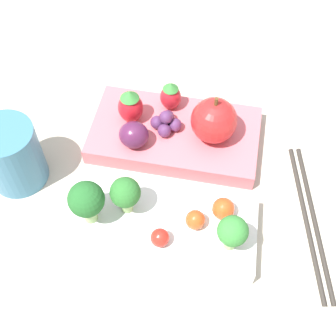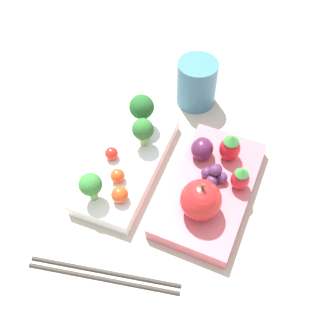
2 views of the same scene
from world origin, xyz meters
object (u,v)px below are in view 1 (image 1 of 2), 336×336
object	(u,v)px
grape_cluster	(166,122)
strawberry_0	(171,96)
broccoli_floret_0	(87,200)
strawberry_1	(130,106)
broccoli_floret_1	(125,193)
cherry_tomato_2	(195,220)
broccoli_floret_2	(233,232)
cherry_tomato_1	(160,238)
bento_box_savoury	(160,228)
plum	(134,135)
drinking_cup	(12,155)
chopsticks_pair	(311,219)
bento_box_fruit	(175,135)
cherry_tomato_0	(223,209)
apple	(214,120)

from	to	relation	value
grape_cluster	strawberry_0	bearing A→B (deg)	-88.94
broccoli_floret_0	strawberry_1	world-z (taller)	broccoli_floret_0
broccoli_floret_1	strawberry_0	size ratio (longest dim) A/B	1.24
broccoli_floret_1	cherry_tomato_2	bearing A→B (deg)	175.15
broccoli_floret_1	broccoli_floret_2	bearing A→B (deg)	168.01
cherry_tomato_2	grape_cluster	size ratio (longest dim) A/B	0.54
cherry_tomato_1	bento_box_savoury	bearing A→B (deg)	-79.31
bento_box_savoury	plum	world-z (taller)	plum
drinking_cup	chopsticks_pair	bearing A→B (deg)	179.95
strawberry_0	plum	xyz separation A→B (m)	(0.03, 0.07, -0.00)
broccoli_floret_2	grape_cluster	xyz separation A→B (m)	(0.10, -0.15, -0.02)
bento_box_fruit	grape_cluster	world-z (taller)	grape_cluster
cherry_tomato_2	drinking_cup	size ratio (longest dim) A/B	0.26
bento_box_fruit	drinking_cup	distance (m)	0.21
broccoli_floret_0	strawberry_0	bearing A→B (deg)	-107.88
grape_cluster	cherry_tomato_1	bearing A→B (deg)	97.98
grape_cluster	drinking_cup	world-z (taller)	drinking_cup
cherry_tomato_0	cherry_tomato_2	bearing A→B (deg)	32.50
strawberry_1	drinking_cup	distance (m)	0.16
bento_box_fruit	broccoli_floret_1	size ratio (longest dim) A/B	4.15
broccoli_floret_0	chopsticks_pair	distance (m)	0.26
strawberry_0	strawberry_1	distance (m)	0.06
strawberry_1	broccoli_floret_2	bearing A→B (deg)	132.30
apple	cherry_tomato_0	bearing A→B (deg)	102.79
drinking_cup	chopsticks_pair	xyz separation A→B (m)	(-0.36, 0.00, -0.04)
cherry_tomato_1	apple	bearing A→B (deg)	-103.39
drinking_cup	broccoli_floret_1	bearing A→B (deg)	166.19
cherry_tomato_0	cherry_tomato_2	size ratio (longest dim) A/B	1.15
strawberry_0	bento_box_fruit	bearing A→B (deg)	108.01
plum	drinking_cup	distance (m)	0.15
bento_box_fruit	strawberry_1	size ratio (longest dim) A/B	4.37
broccoli_floret_0	broccoli_floret_1	distance (m)	0.04
plum	broccoli_floret_2	bearing A→B (deg)	137.89
apple	cherry_tomato_2	bearing A→B (deg)	88.52
broccoli_floret_2	drinking_cup	bearing A→B (deg)	-13.00
broccoli_floret_1	cherry_tomato_1	size ratio (longest dim) A/B	2.53
cherry_tomato_0	grape_cluster	size ratio (longest dim) A/B	0.62
cherry_tomato_0	cherry_tomato_1	world-z (taller)	cherry_tomato_0
cherry_tomato_2	plum	bearing A→B (deg)	-47.77
broccoli_floret_0	strawberry_1	bearing A→B (deg)	-94.63
strawberry_1	broccoli_floret_1	bearing A→B (deg)	100.66
bento_box_savoury	apple	bearing A→B (deg)	-107.29
broccoli_floret_1	cherry_tomato_0	size ratio (longest dim) A/B	2.07
cherry_tomato_2	chopsticks_pair	bearing A→B (deg)	-162.21
plum	chopsticks_pair	xyz separation A→B (m)	(-0.23, 0.06, -0.04)
bento_box_fruit	cherry_tomato_2	bearing A→B (deg)	108.84
bento_box_fruit	cherry_tomato_2	size ratio (longest dim) A/B	9.85
grape_cluster	chopsticks_pair	size ratio (longest dim) A/B	0.20
cherry_tomato_0	strawberry_0	bearing A→B (deg)	-60.39
broccoli_floret_1	cherry_tomato_0	bearing A→B (deg)	-173.81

